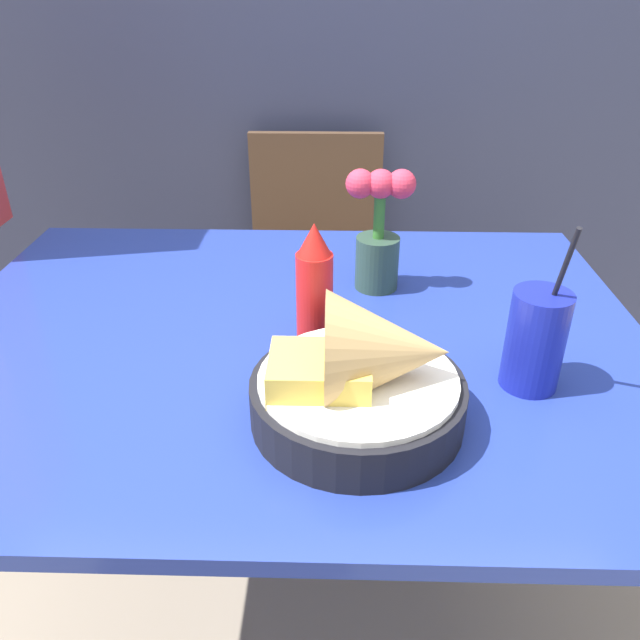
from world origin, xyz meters
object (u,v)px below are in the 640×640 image
Objects in this scene: drink_cup at (535,343)px; flower_vase at (378,233)px; ketchup_bottle at (314,286)px; food_basket at (366,379)px; chair_far_window at (315,254)px.

flower_vase is at bearing 123.13° from drink_cup.
ketchup_bottle is 0.22m from flower_vase.
drink_cup is at bearing 20.29° from food_basket.
food_basket is 1.25× the size of flower_vase.
chair_far_window is 1.17m from food_basket.
food_basket is at bearing -159.71° from drink_cup.
ketchup_bottle reaches higher than chair_far_window.
chair_far_window is 0.83m from flower_vase.
chair_far_window is 3.45× the size of drink_cup.
ketchup_bottle is at bearing 159.73° from drink_cup.
drink_cup reaches higher than ketchup_bottle.
food_basket is 0.39m from flower_vase.
chair_far_window is at bearing 107.99° from drink_cup.
chair_far_window is 3.91× the size of flower_vase.
food_basket is at bearing -84.72° from chair_far_window.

